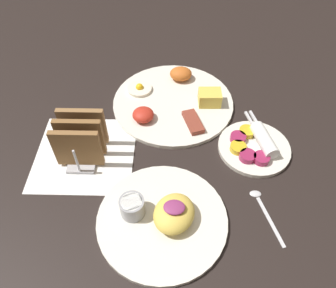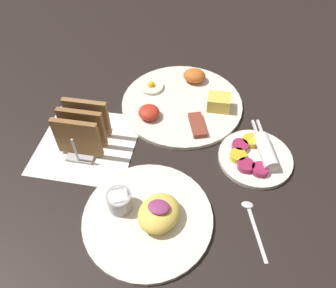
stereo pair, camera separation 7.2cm
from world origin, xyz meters
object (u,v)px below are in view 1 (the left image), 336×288
object	(u,v)px
toast_rack	(80,139)
plate_breakfast	(172,100)
plate_foreground	(161,217)
plate_condiments	(254,146)

from	to	relation	value
toast_rack	plate_breakfast	bearing A→B (deg)	41.56
plate_breakfast	plate_foreground	world-z (taller)	plate_foreground
plate_breakfast	plate_condiments	world-z (taller)	plate_breakfast
plate_breakfast	plate_foreground	size ratio (longest dim) A/B	1.23
plate_foreground	plate_condiments	bearing A→B (deg)	42.19
plate_breakfast	toast_rack	size ratio (longest dim) A/B	2.66
plate_foreground	toast_rack	world-z (taller)	toast_rack
plate_breakfast	toast_rack	bearing A→B (deg)	-138.44
plate_foreground	plate_breakfast	bearing A→B (deg)	87.15
toast_rack	plate_foreground	bearing A→B (deg)	-42.09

